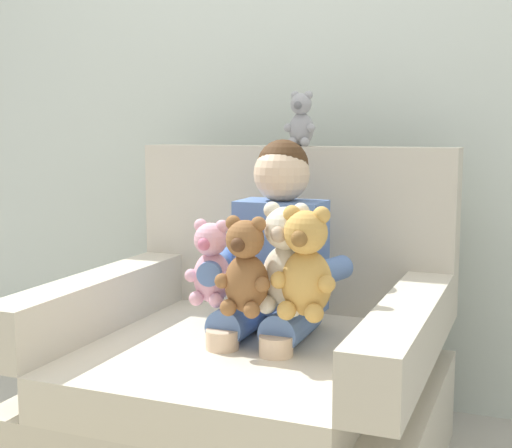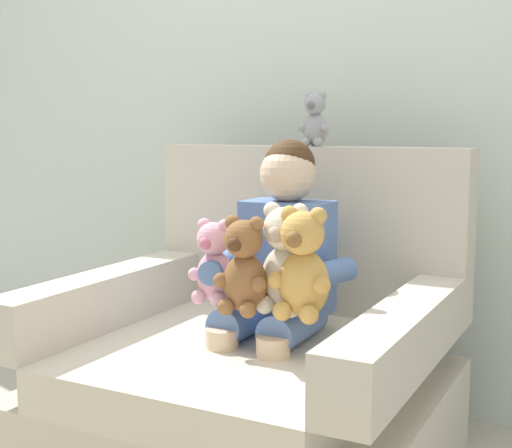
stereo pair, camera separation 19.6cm
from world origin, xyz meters
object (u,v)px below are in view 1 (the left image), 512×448
object	(u,v)px
plush_cream	(286,261)
plush_grey_on_backrest	(301,121)
plush_brown	(245,268)
plush_honey	(306,266)
armchair	(253,373)
seated_child	(274,264)
plush_pink	(211,265)

from	to	relation	value
plush_cream	plush_grey_on_backrest	distance (m)	0.62
plush_brown	plush_grey_on_backrest	xyz separation A→B (m)	(-0.02, 0.53, 0.40)
plush_brown	plush_honey	bearing A→B (deg)	19.93
armchair	seated_child	bearing A→B (deg)	35.94
armchair	plush_honey	xyz separation A→B (m)	(0.21, -0.13, 0.37)
plush_cream	plush_honey	distance (m)	0.08
plush_pink	plush_brown	size ratio (longest dim) A/B	0.91
seated_child	plush_brown	bearing A→B (deg)	-87.36
plush_honey	plush_brown	bearing A→B (deg)	170.68
seated_child	plush_honey	xyz separation A→B (m)	(0.15, -0.17, 0.04)
plush_pink	plush_grey_on_backrest	xyz separation A→B (m)	(0.11, 0.47, 0.41)
plush_grey_on_backrest	plush_brown	bearing A→B (deg)	-79.63
seated_child	plush_cream	size ratio (longest dim) A/B	2.71
armchair	plush_cream	distance (m)	0.40
plush_honey	plush_brown	distance (m)	0.17
plush_pink	plush_grey_on_backrest	distance (m)	0.63
seated_child	plush_pink	bearing A→B (deg)	-132.69
plush_cream	plush_brown	xyz separation A→B (m)	(-0.09, -0.07, -0.02)
plush_grey_on_backrest	plush_cream	bearing A→B (deg)	-68.21
plush_cream	plush_honey	bearing A→B (deg)	-42.17
seated_child	plush_brown	distance (m)	0.20
plush_pink	plush_honey	bearing A→B (deg)	-18.73
plush_cream	plush_grey_on_backrest	size ratio (longest dim) A/B	1.65
armchair	plush_cream	xyz separation A→B (m)	(0.14, -0.09, 0.37)
plush_pink	plush_brown	xyz separation A→B (m)	(0.13, -0.07, 0.01)
armchair	plush_pink	world-z (taller)	armchair
plush_brown	seated_child	bearing A→B (deg)	98.06
plush_brown	armchair	bearing A→B (deg)	116.02
plush_brown	plush_grey_on_backrest	distance (m)	0.67
seated_child	plush_grey_on_backrest	xyz separation A→B (m)	(-0.03, 0.34, 0.43)
plush_brown	plush_grey_on_backrest	size ratio (longest dim) A/B	1.47
plush_honey	plush_grey_on_backrest	bearing A→B (deg)	91.63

